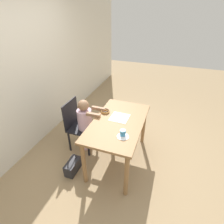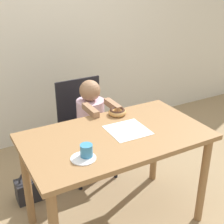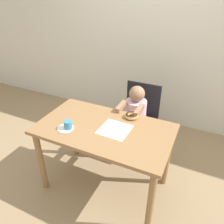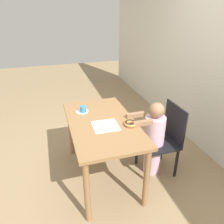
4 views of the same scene
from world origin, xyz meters
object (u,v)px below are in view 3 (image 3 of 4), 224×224
Objects in this scene: child_figure at (135,123)px; handbag at (93,137)px; chair at (138,119)px; donut at (132,116)px; cup at (68,125)px.

handbag is at bearing -176.14° from child_figure.
chair is 0.14m from child_figure.
handbag is (-0.58, -0.04, -0.38)m from child_figure.
donut is at bearing -25.05° from handbag.
chair is at bearing 90.00° from child_figure.
donut reaches higher than handbag.
child_figure reaches higher than handbag.
child_figure is 0.69m from handbag.
donut is (0.07, -0.47, 0.34)m from chair.
handbag is at bearing 154.95° from donut.
handbag is at bearing -163.46° from chair.
cup is at bearing -137.04° from donut.
chair is 10.78× the size of cup.
child_figure is at bearing 101.63° from donut.
donut is at bearing -78.37° from child_figure.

